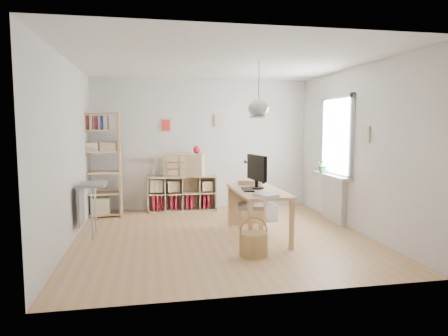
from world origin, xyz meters
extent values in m
plane|color=tan|center=(0.00, 0.00, 0.00)|extent=(4.50, 4.50, 0.00)
plane|color=white|center=(0.00, 2.25, 1.35)|extent=(4.50, 0.00, 4.50)
plane|color=white|center=(0.00, -2.25, 1.35)|extent=(4.50, 0.00, 4.50)
plane|color=white|center=(-2.25, 0.00, 1.35)|extent=(0.00, 4.50, 4.50)
plane|color=white|center=(2.25, 0.00, 1.35)|extent=(0.00, 4.50, 4.50)
plane|color=white|center=(0.00, 0.00, 2.70)|extent=(4.50, 4.50, 0.00)
cylinder|color=black|center=(0.55, -0.15, 2.36)|extent=(0.01, 0.01, 0.68)
ellipsoid|color=beige|center=(0.55, -0.15, 2.00)|extent=(0.32, 0.32, 0.27)
cube|color=white|center=(2.23, 0.60, 1.55)|extent=(0.03, 1.00, 1.30)
cube|color=silver|center=(2.21, 0.06, 1.55)|extent=(0.06, 0.08, 1.46)
cube|color=silver|center=(2.21, 1.14, 1.55)|extent=(0.06, 0.08, 1.46)
cube|color=silver|center=(2.21, 0.60, 2.24)|extent=(0.06, 1.16, 0.08)
cube|color=silver|center=(2.21, 0.60, 0.86)|extent=(0.06, 1.16, 0.08)
cube|color=beige|center=(2.19, 0.60, 0.40)|extent=(0.10, 0.80, 0.80)
cube|color=silver|center=(2.14, 0.60, 0.83)|extent=(0.22, 1.20, 0.06)
cube|color=#E0B180|center=(0.55, -0.15, 0.73)|extent=(0.70, 1.50, 0.04)
cube|color=#E0B180|center=(0.25, -0.85, 0.35)|extent=(0.06, 0.06, 0.71)
cube|color=#E0B180|center=(0.25, 0.55, 0.35)|extent=(0.06, 0.06, 0.71)
cube|color=#E0B180|center=(0.85, -0.85, 0.35)|extent=(0.06, 0.06, 0.71)
cube|color=#E0B180|center=(0.85, 0.55, 0.35)|extent=(0.06, 0.06, 0.71)
cube|color=#D4B68B|center=(-0.45, 2.04, 0.01)|extent=(1.40, 0.38, 0.03)
cube|color=#D4B68B|center=(-0.45, 2.04, 0.70)|extent=(1.40, 0.38, 0.03)
cube|color=#D4B68B|center=(-1.14, 2.04, 0.36)|extent=(0.03, 0.38, 0.72)
cube|color=#D4B68B|center=(0.23, 2.04, 0.36)|extent=(0.03, 0.38, 0.72)
cube|color=#D4B68B|center=(-0.45, 2.22, 0.36)|extent=(1.40, 0.02, 0.72)
cube|color=maroon|center=(-1.03, 2.06, 0.19)|extent=(0.06, 0.26, 0.30)
cube|color=maroon|center=(-0.94, 2.06, 0.19)|extent=(0.05, 0.26, 0.30)
cube|color=maroon|center=(-0.86, 2.06, 0.19)|extent=(0.05, 0.26, 0.30)
cube|color=maroon|center=(-0.67, 2.06, 0.19)|extent=(0.05, 0.26, 0.30)
cube|color=maroon|center=(-0.58, 2.06, 0.19)|extent=(0.05, 0.26, 0.30)
cube|color=maroon|center=(-0.35, 2.06, 0.19)|extent=(0.06, 0.26, 0.30)
cube|color=maroon|center=(-0.26, 2.06, 0.19)|extent=(0.06, 0.26, 0.30)
cube|color=maroon|center=(0.00, 2.06, 0.19)|extent=(0.06, 0.26, 0.30)
cube|color=maroon|center=(0.09, 2.06, 0.19)|extent=(0.05, 0.26, 0.30)
cube|color=#E0B180|center=(-2.41, 1.80, 1.00)|extent=(0.04, 0.38, 2.00)
cube|color=#E0B180|center=(-1.65, 1.80, 1.00)|extent=(0.04, 0.38, 2.00)
cube|color=#E0B180|center=(-2.03, 1.80, 0.05)|extent=(0.76, 0.38, 0.03)
cube|color=#E0B180|center=(-2.03, 1.80, 0.45)|extent=(0.76, 0.38, 0.03)
cube|color=#E0B180|center=(-2.03, 1.80, 0.85)|extent=(0.76, 0.38, 0.03)
cube|color=#E0B180|center=(-2.03, 1.80, 1.25)|extent=(0.76, 0.38, 0.03)
cube|color=#E0B180|center=(-2.03, 1.80, 1.65)|extent=(0.76, 0.38, 0.03)
cube|color=#E0B180|center=(-2.03, 1.80, 1.98)|extent=(0.76, 0.38, 0.03)
cube|color=navy|center=(-2.31, 1.80, 1.79)|extent=(0.04, 0.18, 0.26)
cube|color=#9B3521|center=(-2.23, 1.80, 1.79)|extent=(0.04, 0.18, 0.26)
cube|color=beige|center=(-2.15, 1.80, 1.79)|extent=(0.04, 0.18, 0.26)
cube|color=maroon|center=(-2.07, 1.80, 1.79)|extent=(0.04, 0.18, 0.26)
cube|color=navy|center=(-1.97, 1.80, 1.79)|extent=(0.04, 0.18, 0.26)
cube|color=beige|center=(-1.87, 1.80, 1.79)|extent=(0.04, 0.18, 0.26)
cube|color=gray|center=(-1.97, 0.35, 0.83)|extent=(0.40, 0.55, 0.04)
cylinder|color=beige|center=(-1.97, 0.13, 0.41)|extent=(0.03, 0.03, 0.82)
cylinder|color=beige|center=(-1.97, 0.57, 0.41)|extent=(0.03, 0.03, 0.82)
cube|color=gray|center=(-2.15, 0.35, 0.50)|extent=(0.02, 0.50, 0.62)
cube|color=gray|center=(0.51, 0.14, 0.43)|extent=(0.47, 0.47, 0.06)
cube|color=#E0B180|center=(0.31, 0.00, 0.20)|extent=(0.04, 0.04, 0.40)
cube|color=#E0B180|center=(0.37, 0.34, 0.20)|extent=(0.04, 0.04, 0.40)
cube|color=#E0B180|center=(0.65, -0.06, 0.20)|extent=(0.04, 0.04, 0.40)
cube|color=#E0B180|center=(0.71, 0.28, 0.20)|extent=(0.04, 0.04, 0.40)
cube|color=#E0B180|center=(0.54, 0.32, 0.64)|extent=(0.40, 0.10, 0.37)
cylinder|color=#AF844F|center=(0.26, -1.01, 0.16)|extent=(0.38, 0.38, 0.32)
torus|color=#AF844F|center=(0.26, -1.01, 0.34)|extent=(0.39, 0.03, 0.39)
cube|color=#B8B9B4|center=(0.85, 0.90, 0.01)|extent=(0.65, 0.49, 0.02)
cube|color=#B8B9B4|center=(0.57, 0.87, 0.15)|extent=(0.08, 0.41, 0.31)
cube|color=#B8B9B4|center=(1.14, 0.94, 0.15)|extent=(0.08, 0.41, 0.31)
cube|color=#B8B9B4|center=(0.88, 0.71, 0.15)|extent=(0.60, 0.10, 0.31)
cube|color=#B8B9B4|center=(0.83, 1.10, 0.15)|extent=(0.60, 0.10, 0.31)
cube|color=#B8B9B4|center=(0.80, 1.27, 0.44)|extent=(0.62, 0.28, 0.38)
sphere|color=yellow|center=(0.72, 0.82, 0.23)|extent=(0.13, 0.13, 0.13)
sphere|color=#1B83C1|center=(0.95, 0.97, 0.23)|extent=(0.13, 0.13, 0.13)
sphere|color=#D05C1A|center=(0.84, 0.88, 0.23)|extent=(0.13, 0.13, 0.13)
sphere|color=#328731|center=(1.03, 0.84, 0.23)|extent=(0.13, 0.13, 0.13)
cylinder|color=black|center=(0.56, -0.03, 0.76)|extent=(0.24, 0.24, 0.02)
cylinder|color=black|center=(0.56, -0.03, 0.83)|extent=(0.06, 0.06, 0.11)
cube|color=black|center=(0.56, -0.03, 1.08)|extent=(0.16, 0.61, 0.40)
cube|color=black|center=(0.38, -0.17, 0.76)|extent=(0.20, 0.42, 0.02)
cylinder|color=black|center=(0.82, 0.47, 0.77)|extent=(0.06, 0.06, 0.04)
cylinder|color=black|center=(0.82, 0.47, 0.96)|extent=(0.02, 0.02, 0.38)
cone|color=black|center=(0.50, 0.38, 1.13)|extent=(0.09, 0.07, 0.09)
sphere|color=#4D0A18|center=(0.69, 0.38, 0.82)|extent=(0.13, 0.13, 0.13)
cube|color=silver|center=(0.51, -0.73, 0.77)|extent=(0.34, 0.37, 0.03)
cube|color=#D4B68B|center=(-0.39, 2.04, 0.95)|extent=(0.87, 0.59, 0.45)
ellipsoid|color=maroon|center=(-0.14, 2.04, 1.25)|extent=(0.13, 0.13, 0.16)
imported|color=#266727|center=(2.12, 0.91, 1.01)|extent=(0.30, 0.27, 0.30)
camera|label=1|loc=(-1.10, -6.06, 1.73)|focal=32.00mm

